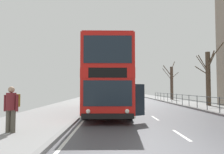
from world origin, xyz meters
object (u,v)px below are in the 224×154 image
bare_tree_far_00 (208,77)px  bare_tree_far_01 (172,82)px  double_decker_bus_main (108,80)px  pedestrian_companion (12,106)px

bare_tree_far_00 → bare_tree_far_01: 11.82m
bare_tree_far_00 → double_decker_bus_main: bearing=-149.0°
double_decker_bus_main → bare_tree_far_01: 19.65m
pedestrian_companion → bare_tree_far_00: 18.24m
double_decker_bus_main → bare_tree_far_00: bare_tree_far_00 is taller
double_decker_bus_main → pedestrian_companion: (-3.29, -7.45, -1.21)m
double_decker_bus_main → bare_tree_far_01: bare_tree_far_01 is taller
bare_tree_far_00 → bare_tree_far_01: bearing=91.1°
pedestrian_companion → double_decker_bus_main: bearing=66.1°
pedestrian_companion → bare_tree_far_00: bearing=46.0°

